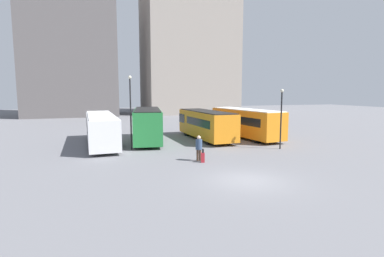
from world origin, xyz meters
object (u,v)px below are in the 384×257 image
object	(u,v)px
bus_3	(245,122)
lamp_post_0	(281,114)
suitcase	(203,157)
lamp_post_1	(131,107)
bus_0	(101,128)
bus_1	(148,124)
bus_2	(206,124)
traveler	(199,146)

from	to	relation	value
bus_3	lamp_post_0	world-z (taller)	lamp_post_0
suitcase	lamp_post_1	xyz separation A→B (m)	(-4.16, 6.13, 3.27)
bus_0	bus_3	world-z (taller)	bus_3
bus_0	bus_1	xyz separation A→B (m)	(4.39, 0.36, 0.20)
suitcase	lamp_post_1	world-z (taller)	lamp_post_1
bus_0	bus_1	bearing A→B (deg)	-87.05
bus_1	lamp_post_0	size ratio (longest dim) A/B	1.85
lamp_post_1	bus_2	bearing A→B (deg)	23.93
suitcase	traveler	bearing A→B (deg)	28.94
bus_2	lamp_post_1	size ratio (longest dim) A/B	1.59
suitcase	lamp_post_0	world-z (taller)	lamp_post_0
bus_3	traveler	bearing A→B (deg)	129.89
lamp_post_0	suitcase	bearing A→B (deg)	-162.41
suitcase	lamp_post_0	xyz separation A→B (m)	(8.03, 2.55, 2.70)
bus_1	bus_3	xyz separation A→B (m)	(10.37, -0.57, -0.08)
bus_2	lamp_post_0	bearing A→B (deg)	-152.10
bus_1	traveler	bearing A→B (deg)	-158.31
suitcase	lamp_post_1	bearing A→B (deg)	50.55
lamp_post_0	lamp_post_1	bearing A→B (deg)	163.63
bus_2	bus_3	bearing A→B (deg)	-97.63
bus_2	suitcase	distance (m)	10.53
traveler	lamp_post_1	distance (m)	7.38
bus_3	traveler	size ratio (longest dim) A/B	5.73
traveler	suitcase	distance (m)	0.90
traveler	lamp_post_1	bearing A→B (deg)	52.12
bus_2	suitcase	xyz separation A→B (m)	(-3.89, -9.70, -1.25)
bus_0	lamp_post_0	xyz separation A→B (m)	(14.55, -6.95, 1.49)
lamp_post_1	traveler	bearing A→B (deg)	-54.23
bus_0	bus_1	distance (m)	4.41
bus_3	lamp_post_1	size ratio (longest dim) A/B	1.67
bus_0	suitcase	world-z (taller)	bus_0
bus_0	bus_3	bearing A→B (deg)	-92.55
traveler	lamp_post_1	xyz separation A→B (m)	(-4.05, 5.62, 2.54)
bus_0	suitcase	xyz separation A→B (m)	(6.52, -9.50, -1.21)
bus_1	bus_2	xyz separation A→B (m)	(6.02, -0.15, -0.15)
bus_0	lamp_post_1	xyz separation A→B (m)	(2.35, -3.37, 2.07)
bus_0	lamp_post_0	world-z (taller)	lamp_post_0
bus_1	suitcase	world-z (taller)	bus_1
bus_2	lamp_post_0	distance (m)	8.39
bus_1	bus_0	bearing A→B (deg)	104.20
bus_1	lamp_post_1	bearing A→B (deg)	160.89
bus_2	lamp_post_1	bearing A→B (deg)	111.82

